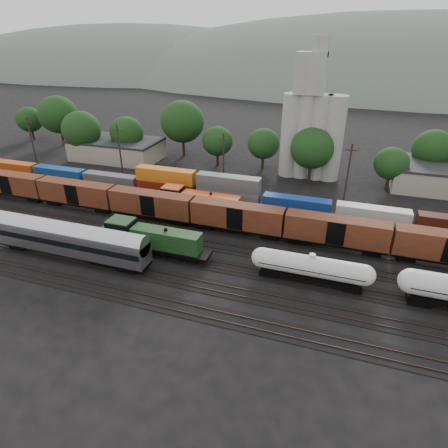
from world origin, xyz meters
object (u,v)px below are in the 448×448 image
(passenger_coach, at_px, (69,238))
(orange_locomotive, at_px, (195,201))
(green_locomotive, at_px, (148,238))
(grain_silo, at_px, (312,127))
(tank_car_a, at_px, (311,267))

(passenger_coach, height_order, orange_locomotive, passenger_coach)
(green_locomotive, xyz_separation_m, grain_silo, (17.96, 41.00, 8.63))
(orange_locomotive, bearing_deg, passenger_coach, -119.16)
(orange_locomotive, relative_size, grain_silo, 0.61)
(green_locomotive, bearing_deg, orange_locomotive, 84.77)
(green_locomotive, height_order, passenger_coach, passenger_coach)
(green_locomotive, xyz_separation_m, orange_locomotive, (1.37, 15.00, -0.12))
(passenger_coach, xyz_separation_m, orange_locomotive, (11.16, 20.00, -0.92))
(passenger_coach, height_order, grain_silo, grain_silo)
(green_locomotive, bearing_deg, grain_silo, 66.34)
(passenger_coach, distance_m, orange_locomotive, 22.92)
(passenger_coach, bearing_deg, grain_silo, 58.90)
(tank_car_a, distance_m, grain_silo, 42.32)
(grain_silo, bearing_deg, passenger_coach, -121.10)
(green_locomotive, xyz_separation_m, tank_car_a, (23.67, -0.00, -0.15))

